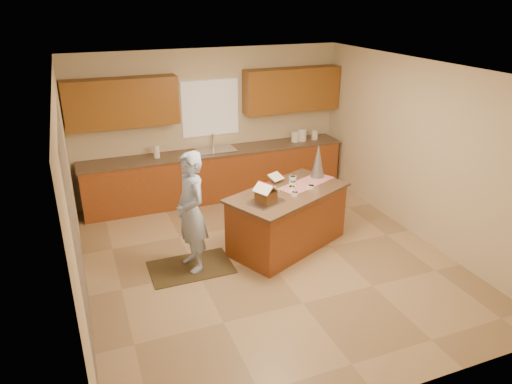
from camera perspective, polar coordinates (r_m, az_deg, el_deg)
floor at (r=6.97m, az=1.38°, el=-8.08°), size 5.50×5.50×0.00m
ceiling at (r=6.05m, az=1.63°, el=14.46°), size 5.50×5.50×0.00m
wall_back at (r=8.86m, az=-5.50°, el=8.14°), size 5.50×5.50×0.00m
wall_front at (r=4.25m, az=16.28°, el=-9.83°), size 5.50×5.50×0.00m
wall_left at (r=5.94m, az=-21.33°, el=-0.86°), size 5.50×5.50×0.00m
wall_right at (r=7.66m, az=19.05°, el=4.63°), size 5.50×5.50×0.00m
stone_accent at (r=5.25m, az=-20.71°, el=-5.10°), size 0.00×2.50×2.50m
window_curtain at (r=8.77m, az=-5.51°, el=9.99°), size 1.05×0.03×1.00m
back_counter_base at (r=8.87m, az=-4.73°, el=1.99°), size 4.80×0.60×0.88m
back_counter_top at (r=8.71m, az=-4.83°, el=4.82°), size 4.85×0.63×0.04m
upper_cabinet_left at (r=8.29m, az=-15.78°, el=10.27°), size 1.85×0.35×0.80m
upper_cabinet_right at (r=9.12m, az=4.30°, el=12.13°), size 1.85×0.35×0.80m
sink at (r=8.72m, az=-4.82°, el=4.75°), size 0.70×0.45×0.12m
faucet at (r=8.83m, az=-5.20°, el=6.14°), size 0.03×0.03×0.28m
island_base at (r=7.15m, az=3.79°, el=-3.36°), size 1.96×1.53×0.86m
island_top at (r=6.97m, az=3.88°, el=-0.05°), size 2.06×1.63×0.04m
table_runner at (r=7.28m, az=6.11°, el=1.07°), size 1.03×0.73×0.01m
baking_tray at (r=6.56m, az=1.19°, el=-1.22°), size 0.55×0.49×0.02m
cookbook at (r=7.26m, az=2.42°, el=1.83°), size 0.26×0.24×0.09m
tinsel_tree at (r=7.46m, az=7.43°, el=3.72°), size 0.28×0.28×0.54m
rug at (r=6.83m, az=-7.80°, el=-8.93°), size 1.14×0.75×0.01m
boy at (r=6.44m, az=-7.77°, el=-2.41°), size 0.50×0.67×1.69m
canister_a at (r=9.24m, az=4.72°, el=6.66°), size 0.15×0.15×0.21m
canister_b at (r=9.30m, az=5.56°, el=6.85°), size 0.17×0.17×0.24m
canister_c at (r=9.43m, az=7.05°, el=6.84°), size 0.13×0.13×0.19m
paper_towel at (r=8.45m, az=-11.84°, el=4.76°), size 0.10×0.10×0.22m
gingerbread_house at (r=6.51m, az=1.20°, el=-0.30°), size 0.36×0.36×0.27m
candy_bowls at (r=7.06m, az=3.93°, el=0.66°), size 0.78×0.70×0.05m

